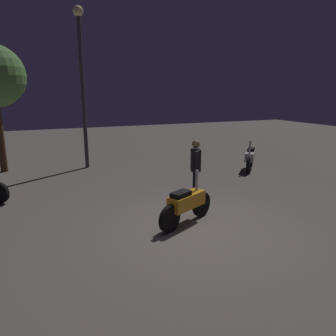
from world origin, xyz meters
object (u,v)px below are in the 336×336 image
object	(u,v)px
motorcycle_white_parked_right	(250,158)
streetlamp_near	(82,70)
motorcycle_orange_foreground	(187,204)
person_bystander_far	(196,164)

from	to	relation	value
motorcycle_white_parked_right	streetlamp_near	bearing A→B (deg)	-73.47
motorcycle_orange_foreground	person_bystander_far	bearing A→B (deg)	29.98
person_bystander_far	streetlamp_near	distance (m)	5.71
motorcycle_white_parked_right	streetlamp_near	distance (m)	6.71
motorcycle_orange_foreground	motorcycle_white_parked_right	distance (m)	5.46
motorcycle_orange_foreground	person_bystander_far	world-z (taller)	person_bystander_far
motorcycle_orange_foreground	streetlamp_near	world-z (taller)	streetlamp_near
motorcycle_orange_foreground	motorcycle_white_parked_right	world-z (taller)	same
person_bystander_far	motorcycle_white_parked_right	bearing A→B (deg)	53.62
motorcycle_orange_foreground	motorcycle_white_parked_right	bearing A→B (deg)	12.84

